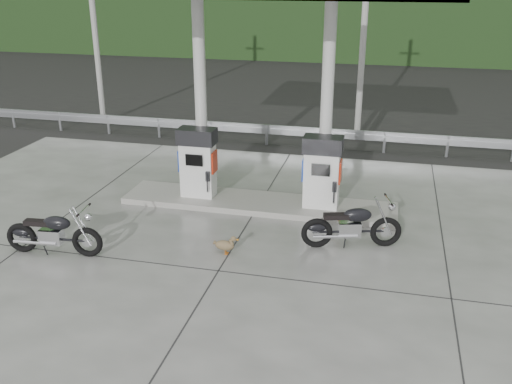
% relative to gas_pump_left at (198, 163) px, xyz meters
% --- Properties ---
extents(ground, '(160.00, 160.00, 0.00)m').
position_rel_gas_pump_left_xyz_m(ground, '(1.60, -2.50, -1.07)').
color(ground, black).
rests_on(ground, ground).
extents(forecourt_apron, '(18.00, 14.00, 0.02)m').
position_rel_gas_pump_left_xyz_m(forecourt_apron, '(1.60, -2.50, -1.06)').
color(forecourt_apron, slate).
rests_on(forecourt_apron, ground).
extents(pump_island, '(7.00, 1.40, 0.15)m').
position_rel_gas_pump_left_xyz_m(pump_island, '(1.60, 0.00, -0.98)').
color(pump_island, gray).
rests_on(pump_island, forecourt_apron).
extents(gas_pump_left, '(0.95, 0.55, 1.80)m').
position_rel_gas_pump_left_xyz_m(gas_pump_left, '(0.00, 0.00, 0.00)').
color(gas_pump_left, silver).
rests_on(gas_pump_left, pump_island).
extents(gas_pump_right, '(0.95, 0.55, 1.80)m').
position_rel_gas_pump_left_xyz_m(gas_pump_right, '(3.20, 0.00, 0.00)').
color(gas_pump_right, silver).
rests_on(gas_pump_right, pump_island).
extents(canopy_column_left, '(0.30, 0.30, 5.00)m').
position_rel_gas_pump_left_xyz_m(canopy_column_left, '(0.00, 0.40, 1.60)').
color(canopy_column_left, silver).
rests_on(canopy_column_left, pump_island).
extents(canopy_column_right, '(0.30, 0.30, 5.00)m').
position_rel_gas_pump_left_xyz_m(canopy_column_right, '(3.20, 0.40, 1.60)').
color(canopy_column_right, silver).
rests_on(canopy_column_right, pump_island).
extents(guardrail, '(26.00, 0.16, 1.42)m').
position_rel_gas_pump_left_xyz_m(guardrail, '(1.60, 5.50, -0.36)').
color(guardrail, '#96989D').
rests_on(guardrail, ground).
extents(road, '(60.00, 7.00, 0.01)m').
position_rel_gas_pump_left_xyz_m(road, '(1.60, 9.00, -1.07)').
color(road, black).
rests_on(road, ground).
extents(utility_pole_a, '(0.22, 0.22, 8.00)m').
position_rel_gas_pump_left_xyz_m(utility_pole_a, '(-6.40, 7.00, 2.93)').
color(utility_pole_a, gray).
rests_on(utility_pole_a, ground).
extents(utility_pole_b, '(0.22, 0.22, 8.00)m').
position_rel_gas_pump_left_xyz_m(utility_pole_b, '(3.60, 7.00, 2.93)').
color(utility_pole_b, gray).
rests_on(utility_pole_b, ground).
extents(tree_band, '(80.00, 6.00, 6.00)m').
position_rel_gas_pump_left_xyz_m(tree_band, '(1.60, 27.50, 1.93)').
color(tree_band, black).
rests_on(tree_band, ground).
extents(forested_hills, '(100.00, 40.00, 140.00)m').
position_rel_gas_pump_left_xyz_m(forested_hills, '(1.60, 57.50, -1.07)').
color(forested_hills, black).
rests_on(forested_hills, ground).
extents(motorcycle_left, '(2.05, 0.82, 0.95)m').
position_rel_gas_pump_left_xyz_m(motorcycle_left, '(-2.00, -3.59, -0.58)').
color(motorcycle_left, black).
rests_on(motorcycle_left, forecourt_apron).
extents(motorcycle_right, '(2.15, 1.18, 0.97)m').
position_rel_gas_pump_left_xyz_m(motorcycle_right, '(4.10, -1.76, -0.56)').
color(motorcycle_right, black).
rests_on(motorcycle_right, forecourt_apron).
extents(duck, '(0.51, 0.16, 0.37)m').
position_rel_gas_pump_left_xyz_m(duck, '(1.51, -2.73, -0.87)').
color(duck, brown).
rests_on(duck, forecourt_apron).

